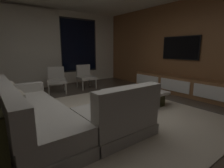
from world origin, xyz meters
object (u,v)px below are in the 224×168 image
coffee_table (135,97)px  accent_chair_by_curtain (56,78)px  sectional_couch (55,116)px  book_stack_on_coffee_table (128,89)px  media_console (180,86)px  mounted_tv (180,48)px  accent_chair_near_window (85,75)px

coffee_table → accent_chair_by_curtain: bearing=114.2°
sectional_couch → book_stack_on_coffee_table: sectional_couch is taller
media_console → coffee_table: bearing=177.4°
accent_chair_by_curtain → coffee_table: bearing=-65.8°
coffee_table → media_console: 1.77m
book_stack_on_coffee_table → media_console: media_console is taller
accent_chair_by_curtain → media_console: accent_chair_by_curtain is taller
sectional_couch → mounted_tv: bearing=5.4°
book_stack_on_coffee_table → mounted_tv: bearing=-0.0°
coffee_table → accent_chair_by_curtain: 2.57m
sectional_couch → mounted_tv: size_ratio=2.13×
book_stack_on_coffee_table → accent_chair_near_window: size_ratio=0.37×
media_console → sectional_couch: bearing=-177.4°
book_stack_on_coffee_table → accent_chair_by_curtain: bearing=113.1°
accent_chair_near_window → coffee_table: bearing=-89.2°
accent_chair_near_window → mounted_tv: (1.99, -2.27, 0.92)m
sectional_couch → accent_chair_by_curtain: (0.95, 2.59, 0.14)m
accent_chair_by_curtain → mounted_tv: bearing=-36.5°
accent_chair_near_window → media_console: (1.81, -2.47, -0.18)m
coffee_table → accent_chair_near_window: size_ratio=1.49×
accent_chair_near_window → mounted_tv: size_ratio=0.66×
sectional_couch → book_stack_on_coffee_table: (1.90, 0.37, 0.10)m
accent_chair_near_window → accent_chair_by_curtain: same height
coffee_table → accent_chair_by_curtain: size_ratio=1.49×
sectional_couch → accent_chair_near_window: (1.97, 2.64, 0.14)m
sectional_couch → accent_chair_near_window: size_ratio=3.21×
book_stack_on_coffee_table → media_console: size_ratio=0.09×
book_stack_on_coffee_table → mounted_tv: mounted_tv is taller
coffee_table → book_stack_on_coffee_table: size_ratio=4.01×
coffee_table → accent_chair_by_curtain: (-1.05, 2.34, 0.25)m
sectional_couch → accent_chair_by_curtain: 2.76m
mounted_tv → accent_chair_near_window: bearing=131.2°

